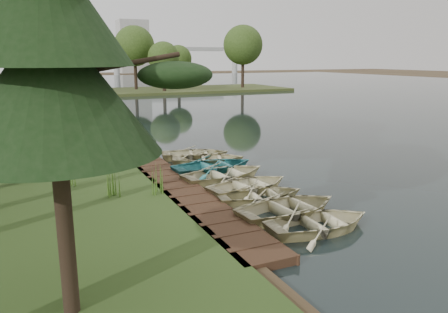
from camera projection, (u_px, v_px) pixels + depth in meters
name	position (u px, v px, depth m)	size (l,w,h in m)	color
ground	(208.00, 183.00, 18.68)	(300.00, 300.00, 0.00)	#3D2F1D
water	(387.00, 106.00, 48.62)	(130.00, 200.00, 0.05)	black
boardwalk	(173.00, 185.00, 17.99)	(1.60, 16.00, 0.30)	#382315
peninsula	(130.00, 92.00, 66.18)	(50.00, 14.00, 0.45)	#38421D
far_trees	(105.00, 49.00, 63.45)	(45.60, 5.60, 8.80)	black
bridge	(89.00, 51.00, 128.43)	(95.90, 4.00, 8.60)	#A5A5A0
building_a	(133.00, 47.00, 152.94)	(10.00, 8.00, 18.00)	#A5A5A0
building_b	(25.00, 55.00, 143.76)	(8.00, 8.00, 12.00)	#A5A5A0
rowboat_0	(320.00, 220.00, 13.36)	(2.50, 3.50, 0.73)	beige
rowboat_1	(290.00, 205.00, 14.58)	(2.73, 3.82, 0.79)	beige
rowboat_2	(260.00, 193.00, 16.12)	(2.37, 3.31, 0.69)	beige
rowboat_3	(250.00, 183.00, 17.22)	(2.57, 3.60, 0.75)	beige
rowboat_4	(225.00, 172.00, 18.81)	(2.77, 3.87, 0.80)	beige
rowboat_5	(214.00, 164.00, 20.16)	(2.77, 3.88, 0.80)	teal
rowboat_6	(208.00, 157.00, 21.69)	(2.59, 3.63, 0.75)	beige
rowboat_7	(195.00, 152.00, 22.90)	(2.50, 3.50, 0.73)	beige
stored_rowboat	(62.00, 150.00, 22.34)	(2.22, 3.11, 0.64)	beige
pine_tree	(49.00, 40.00, 7.60)	(3.80, 3.80, 8.31)	black
reeds_0	(113.00, 183.00, 15.84)	(0.60, 0.60, 1.06)	#3F661E
reeds_1	(158.00, 179.00, 16.26)	(0.60, 0.60, 1.08)	#3F661E
reeds_2	(68.00, 175.00, 17.14)	(0.60, 0.60, 0.94)	#3F661E
reeds_3	(102.00, 144.00, 22.98)	(0.60, 0.60, 1.04)	#3F661E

